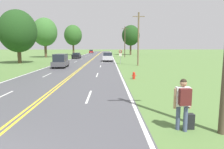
{
  "coord_description": "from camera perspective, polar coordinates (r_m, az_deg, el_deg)",
  "views": [
    {
      "loc": [
        3.72,
        -3.98,
        2.92
      ],
      "look_at": [
        3.93,
        7.01,
        1.38
      ],
      "focal_mm": 32.0,
      "sensor_mm": 36.0,
      "label": 1
    }
  ],
  "objects": [
    {
      "name": "hitchhiker_person",
      "position": [
        7.28,
        19.66,
        -6.76
      ],
      "size": [
        0.62,
        0.44,
        1.84
      ],
      "rotation": [
        0.0,
        0.0,
        1.6
      ],
      "color": "#475175",
      "rests_on": "ground"
    },
    {
      "name": "suitcase",
      "position": [
        7.76,
        21.12,
        -12.46
      ],
      "size": [
        0.38,
        0.15,
        0.61
      ],
      "rotation": [
        0.0,
        0.0,
        1.6
      ],
      "color": "black",
      "rests_on": "ground"
    },
    {
      "name": "fire_hydrant",
      "position": [
        18.13,
        6.27,
        -0.26
      ],
      "size": [
        0.4,
        0.24,
        0.66
      ],
      "color": "red",
      "rests_on": "ground"
    },
    {
      "name": "traffic_sign",
      "position": [
        33.58,
        2.42,
        6.08
      ],
      "size": [
        0.6,
        0.1,
        2.41
      ],
      "color": "gray",
      "rests_on": "ground"
    },
    {
      "name": "utility_pole_midground",
      "position": [
        30.97,
        7.54,
        10.18
      ],
      "size": [
        1.8,
        0.24,
        7.98
      ],
      "color": "brown",
      "rests_on": "ground"
    },
    {
      "name": "utility_pole_far",
      "position": [
        55.08,
        3.68,
        9.41
      ],
      "size": [
        1.8,
        0.24,
        8.3
      ],
      "color": "brown",
      "rests_on": "ground"
    },
    {
      "name": "tree_left_verge",
      "position": [
        38.69,
        -25.31,
        11.11
      ],
      "size": [
        6.31,
        6.31,
        9.18
      ],
      "color": "brown",
      "rests_on": "ground"
    },
    {
      "name": "tree_mid_treeline",
      "position": [
        57.05,
        -18.65,
        11.41
      ],
      "size": [
        6.49,
        6.49,
        10.5
      ],
      "color": "brown",
      "rests_on": "ground"
    },
    {
      "name": "tree_right_cluster",
      "position": [
        71.48,
        5.38,
        11.04
      ],
      "size": [
        6.2,
        6.2,
        10.36
      ],
      "color": "brown",
      "rests_on": "ground"
    },
    {
      "name": "tree_far_back",
      "position": [
        70.03,
        -11.06,
        10.95
      ],
      "size": [
        5.95,
        5.95,
        10.17
      ],
      "color": "brown",
      "rests_on": "ground"
    },
    {
      "name": "car_dark_grey_van_nearest",
      "position": [
        29.01,
        -14.47,
        3.88
      ],
      "size": [
        1.91,
        4.38,
        1.89
      ],
      "rotation": [
        0.0,
        0.0,
        1.6
      ],
      "color": "black",
      "rests_on": "ground"
    },
    {
      "name": "car_silver_suv_approaching",
      "position": [
        40.08,
        -1.19,
        5.16
      ],
      "size": [
        2.0,
        4.53,
        1.75
      ],
      "rotation": [
        0.0,
        0.0,
        -1.59
      ],
      "color": "black",
      "rests_on": "ground"
    },
    {
      "name": "car_black_sedan_mid_near",
      "position": [
        50.64,
        -10.1,
        5.39
      ],
      "size": [
        1.84,
        4.04,
        1.4
      ],
      "rotation": [
        0.0,
        0.0,
        1.57
      ],
      "color": "black",
      "rests_on": "ground"
    },
    {
      "name": "car_red_van_mid_far",
      "position": [
        91.11,
        -5.96,
        6.61
      ],
      "size": [
        1.95,
        4.39,
        1.5
      ],
      "rotation": [
        0.0,
        0.0,
        1.61
      ],
      "color": "black",
      "rests_on": "ground"
    }
  ]
}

